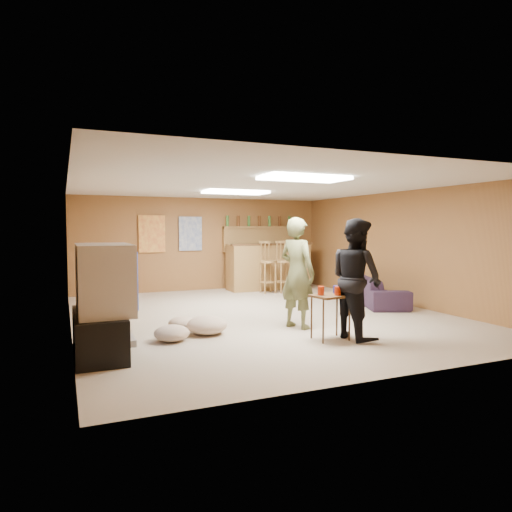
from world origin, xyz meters
name	(u,v)px	position (x,y,z in m)	size (l,w,h in m)	color
ground	(261,315)	(0.00, 0.00, 0.00)	(7.00, 7.00, 0.00)	tan
ceiling	(261,185)	(0.00, 0.00, 2.20)	(6.00, 7.00, 0.02)	silver
wall_back	(202,244)	(0.00, 3.50, 1.10)	(6.00, 0.02, 2.20)	brown
wall_front	(402,267)	(0.00, -3.50, 1.10)	(6.00, 0.02, 2.20)	brown
wall_left	(69,255)	(-3.00, 0.00, 1.10)	(0.02, 7.00, 2.20)	brown
wall_right	(401,248)	(3.00, 0.00, 1.10)	(0.02, 7.00, 2.20)	brown
tv_stand	(99,334)	(-2.72, -1.50, 0.25)	(0.55, 1.30, 0.50)	black
dvd_box	(119,340)	(-2.50, -1.50, 0.15)	(0.35, 0.50, 0.08)	#B2B2B7
tv_body	(104,278)	(-2.65, -1.50, 0.90)	(0.60, 1.10, 0.80)	#B2B2B7
tv_screen	(131,277)	(-2.34, -1.50, 0.90)	(0.02, 0.95, 0.65)	navy
bar_counter	(269,267)	(1.50, 2.95, 0.55)	(2.00, 0.60, 1.10)	olive
bar_lip	(273,244)	(1.50, 2.70, 1.10)	(2.10, 0.12, 0.05)	#3F2814
bar_shelf	(261,227)	(1.50, 3.40, 1.50)	(2.00, 0.18, 0.05)	olive
bar_backing	(261,239)	(1.50, 3.42, 1.20)	(2.00, 0.14, 0.60)	olive
poster_left	(152,234)	(-1.20, 3.46, 1.35)	(0.60, 0.03, 0.85)	#BF3F26
poster_right	(190,234)	(-0.30, 3.46, 1.35)	(0.55, 0.03, 0.80)	#334C99
folding_chair_stack	(117,275)	(-2.00, 3.30, 0.45)	(0.50, 0.14, 0.90)	#A91F32
ceiling_panel_front	(304,178)	(0.00, -1.50, 2.17)	(1.20, 0.60, 0.04)	white
ceiling_panel_back	(236,192)	(0.00, 1.20, 2.17)	(1.20, 0.60, 0.04)	white
person_olive	(297,273)	(0.11, -1.11, 0.82)	(0.60, 0.39, 1.64)	brown
person_black	(356,279)	(0.53, -1.99, 0.81)	(0.78, 0.61, 1.61)	black
sofa	(379,291)	(2.56, 0.12, 0.26)	(1.81, 0.71, 0.53)	black
tray_table	(330,317)	(0.17, -1.92, 0.30)	(0.46, 0.37, 0.60)	#3F2814
cup_red_near	(321,291)	(0.05, -1.89, 0.66)	(0.09, 0.09, 0.12)	#BD2D0C
cup_red_far	(338,291)	(0.23, -2.00, 0.66)	(0.08, 0.08, 0.11)	#BD2D0C
cup_blue	(336,290)	(0.31, -1.84, 0.65)	(0.08, 0.08, 0.11)	#161F97
bar_stool_left	(268,267)	(1.22, 2.37, 0.60)	(0.38, 0.38, 1.19)	olive
bar_stool_right	(284,264)	(1.59, 2.31, 0.65)	(0.41, 0.41, 1.31)	olive
cushion_near_tv	(207,325)	(-1.25, -0.98, 0.13)	(0.57, 0.57, 0.25)	tan
cushion_mid	(182,323)	(-1.49, -0.52, 0.09)	(0.40, 0.40, 0.18)	tan
cushion_far	(172,333)	(-1.79, -1.18, 0.11)	(0.47, 0.47, 0.21)	tan
bottle_row	(259,221)	(1.44, 3.38, 1.65)	(1.76, 0.08, 0.26)	#3F7233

